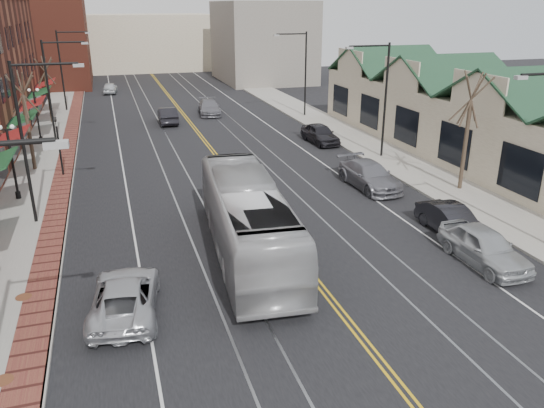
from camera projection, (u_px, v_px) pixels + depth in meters
ground at (390, 374)px, 16.18m from camera, size 160.00×160.00×0.00m
sidewalk_left at (34, 198)px, 30.67m from camera, size 4.00×120.00×0.15m
sidewalk_right at (401, 163)px, 37.35m from camera, size 4.00×120.00×0.15m
building_right at (477, 127)px, 38.23m from camera, size 8.00×36.00×4.60m
backdrop_left at (33, 32)px, 71.76m from camera, size 14.00×18.00×14.00m
backdrop_mid at (145, 42)px, 90.49m from camera, size 22.00×14.00×9.00m
backdrop_right at (262, 42)px, 76.45m from camera, size 12.00×16.00×11.00m
streetlight_l_1 at (31, 127)px, 25.62m from camera, size 3.33×0.25×8.00m
streetlight_l_2 at (54, 83)px, 39.90m from camera, size 3.33×0.25×8.00m
streetlight_l_3 at (65, 62)px, 54.19m from camera, size 3.33×0.25×8.00m
streetlight_r_1 at (380, 89)px, 37.12m from camera, size 3.33×0.25×8.00m
streetlight_r_2 at (301, 65)px, 51.41m from camera, size 3.33×0.25×8.00m
lamppost_l_2 at (13, 164)px, 29.70m from camera, size 0.84×0.28×4.27m
lamppost_l_3 at (37, 116)px, 42.20m from camera, size 0.84×0.28×4.27m
tree_left_near at (27, 120)px, 34.68m from camera, size 1.78×1.37×6.48m
tree_left_far at (48, 88)px, 49.05m from camera, size 1.66×1.28×6.02m
tree_right_mid at (467, 130)px, 30.83m from camera, size 1.90×1.46×6.93m
manhole_mid at (3, 380)px, 15.68m from camera, size 0.60×0.60×0.02m
manhole_far at (24, 297)px, 20.15m from camera, size 0.60×0.60×0.02m
traffic_signal at (59, 142)px, 33.83m from camera, size 0.18×0.15×3.80m
transit_bus at (248, 219)px, 23.37m from camera, size 3.91×12.40×3.40m
parked_suv at (125, 296)px, 19.16m from camera, size 2.95×5.28×1.40m
parked_car_a at (484, 247)px, 22.82m from camera, size 1.94×4.75×1.61m
parked_car_b at (452, 220)px, 25.83m from camera, size 1.57×4.32×1.42m
parked_car_c at (369, 175)px, 32.42m from camera, size 2.44×5.47×1.56m
parked_car_d at (320, 134)px, 42.81m from camera, size 2.08×4.67×1.56m
distant_car_left at (168, 115)px, 49.90m from camera, size 1.76×4.70×1.53m
distant_car_right at (209, 107)px, 53.98m from camera, size 2.63×5.32×1.49m
distant_car_far at (110, 88)px, 66.80m from camera, size 2.02×4.19×1.38m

